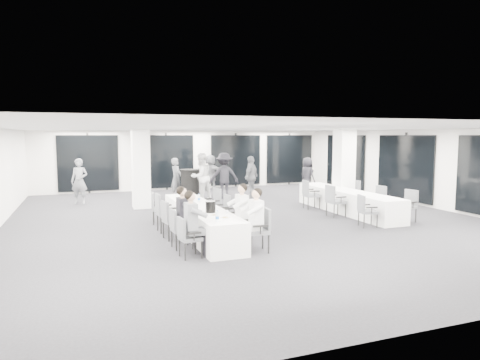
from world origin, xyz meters
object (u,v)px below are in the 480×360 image
Objects in this scene: chair_main_right_second at (246,221)px; chair_side_right_mid at (378,198)px; banquet_table_side at (347,201)px; standing_guest_c at (224,173)px; chair_main_right_fourth at (223,209)px; chair_main_left_far at (157,206)px; chair_main_left_second at (179,226)px; chair_main_left_mid at (170,217)px; chair_side_left_far at (309,193)px; standing_guest_a at (176,175)px; chair_side_right_near at (408,204)px; chair_main_left_fourth at (164,210)px; standing_guest_d at (251,174)px; chair_side_right_far at (352,192)px; standing_guest_f at (211,170)px; chair_side_left_mid at (334,199)px; ice_bucket_far at (189,196)px; chair_main_right_far at (213,202)px; standing_guest_e at (307,173)px; chair_main_right_near at (261,227)px; standing_guest_g at (79,178)px; standing_guest_h at (339,178)px; standing_guest_b at (201,174)px; chair_main_left_near at (187,235)px; ice_bucket_near at (211,207)px; banquet_table_main at (200,220)px; cocktail_table at (190,184)px; chair_main_right_mid at (235,213)px; chair_side_left_near at (365,209)px.

chair_side_right_mid reaches higher than chair_main_right_second.
banquet_table_side is 2.35× the size of standing_guest_c.
chair_main_left_far is at bearing 53.71° from chair_main_right_fourth.
chair_main_left_second is 0.94m from chair_main_left_mid.
chair_side_left_far is 0.54× the size of standing_guest_a.
chair_side_right_near is (7.13, 0.64, 0.03)m from chair_main_left_second.
standing_guest_d reaches higher than chair_main_left_fourth.
standing_guest_a is at bearing 35.74° from chair_side_right_mid.
chair_main_left_second reaches higher than chair_main_right_second.
standing_guest_f is at bearing 18.34° from chair_side_right_far.
chair_side_left_mid is 4.12× the size of ice_bucket_far.
chair_side_left_far is (0.00, 1.57, -0.00)m from chair_side_left_mid.
chair_main_left_far is at bearing 77.17° from chair_main_right_far.
banquet_table_side is 2.75× the size of standing_guest_e.
chair_main_left_second is at bearing -7.94° from chair_main_left_mid.
chair_side_right_mid is at bearing 170.07° from chair_side_right_far.
chair_main_right_near is at bearing 33.87° from chair_main_left_far.
chair_main_right_fourth is 0.47× the size of standing_guest_g.
chair_main_right_second is at bearing 177.92° from chair_main_right_fourth.
standing_guest_h reaches higher than ice_bucket_far.
ice_bucket_far is (-1.60, -4.64, -0.20)m from standing_guest_b.
ice_bucket_near reaches higher than chair_main_left_near.
chair_main_left_mid is 1.07× the size of chair_main_right_second.
chair_main_right_second is at bearing -62.65° from chair_side_left_mid.
chair_side_right_near is at bearing 173.37° from chair_side_right_mid.
chair_main_left_far reaches higher than banquet_table_main.
chair_main_left_near is (-2.10, -8.36, -0.11)m from cocktail_table.
chair_main_left_mid is 0.45× the size of standing_guest_b.
standing_guest_a is 5.86m from standing_guest_e.
standing_guest_f is (2.01, 9.12, 0.38)m from chair_main_right_mid.
standing_guest_f is at bearing 71.89° from banquet_table_main.
chair_side_left_near is 0.43× the size of standing_guest_b.
chair_side_right_near reaches higher than banquet_table_side.
chair_main_right_fourth is 0.91× the size of chair_side_left_mid.
chair_side_right_mid is (1.67, -0.04, -0.05)m from chair_side_left_mid.
chair_main_right_second is 7.43m from standing_guest_h.
chair_main_right_far reaches higher than banquet_table_main.
chair_side_left_far reaches higher than chair_main_left_second.
banquet_table_side is 2.13m from chair_side_right_near.
chair_main_right_near is at bearing 118.74° from chair_side_right_far.
chair_main_left_mid reaches higher than chair_main_left_far.
cocktail_table reaches higher than chair_main_left_second.
chair_main_right_near reaches higher than chair_main_right_fourth.
standing_guest_h is (6.54, 3.52, 0.54)m from banquet_table_main.
chair_main_left_fourth is at bearing 101.52° from standing_guest_h.
chair_side_left_far reaches higher than chair_main_right_mid.
chair_main_left_mid is 0.99× the size of chair_main_right_near.
standing_guest_h is at bearing 109.24° from chair_main_left_fourth.
chair_main_left_mid is at bearing -107.67° from cocktail_table.
standing_guest_g reaches higher than chair_side_left_mid.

